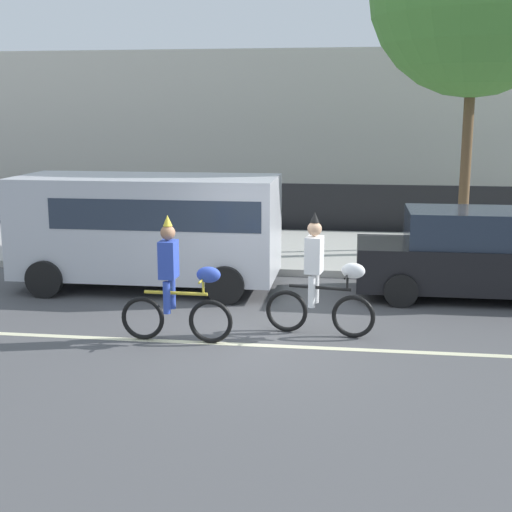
% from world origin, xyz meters
% --- Properties ---
extents(ground_plane, '(80.00, 80.00, 0.00)m').
position_xyz_m(ground_plane, '(0.00, 0.00, 0.00)').
color(ground_plane, '#4C4C4F').
extents(road_centre_line, '(36.00, 0.14, 0.01)m').
position_xyz_m(road_centre_line, '(0.00, -0.50, 0.00)').
color(road_centre_line, beige).
rests_on(road_centre_line, ground).
extents(sidewalk_curb, '(60.00, 5.00, 0.15)m').
position_xyz_m(sidewalk_curb, '(0.00, 6.50, 0.07)').
color(sidewalk_curb, '#ADAAA3').
rests_on(sidewalk_curb, ground).
extents(fence_line, '(40.00, 0.08, 1.40)m').
position_xyz_m(fence_line, '(0.00, 9.40, 0.70)').
color(fence_line, black).
rests_on(fence_line, ground).
extents(building_backdrop, '(28.00, 8.00, 5.44)m').
position_xyz_m(building_backdrop, '(-3.45, 18.00, 2.72)').
color(building_backdrop, beige).
rests_on(building_backdrop, ground).
extents(parade_cyclist_cobalt, '(1.72, 0.50, 1.92)m').
position_xyz_m(parade_cyclist_cobalt, '(-1.07, -0.47, 0.84)').
color(parade_cyclist_cobalt, black).
rests_on(parade_cyclist_cobalt, ground).
extents(parade_cyclist_zebra, '(1.71, 0.52, 1.92)m').
position_xyz_m(parade_cyclist_zebra, '(1.04, 0.15, 0.84)').
color(parade_cyclist_zebra, black).
rests_on(parade_cyclist_zebra, ground).
extents(parked_van_silver, '(5.00, 2.22, 2.18)m').
position_xyz_m(parked_van_silver, '(-2.37, 2.70, 1.28)').
color(parked_van_silver, silver).
rests_on(parked_van_silver, ground).
extents(parked_car_black, '(4.10, 1.92, 1.64)m').
position_xyz_m(parked_car_black, '(3.61, 2.80, 0.78)').
color(parked_car_black, black).
rests_on(parked_car_black, ground).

